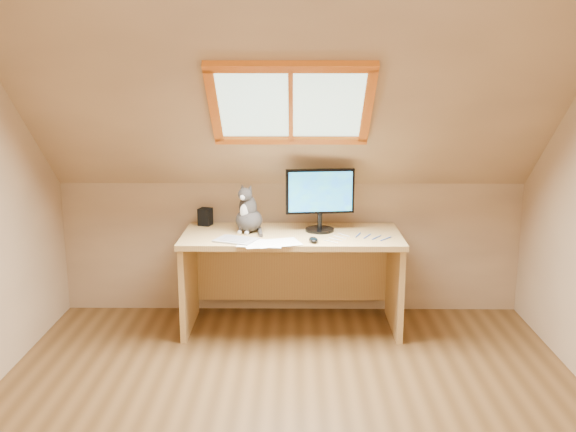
{
  "coord_description": "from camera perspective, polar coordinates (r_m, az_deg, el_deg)",
  "views": [
    {
      "loc": [
        0.03,
        -3.01,
        1.82
      ],
      "look_at": [
        -0.02,
        1.0,
        0.92
      ],
      "focal_mm": 40.0,
      "sensor_mm": 36.0,
      "label": 1
    }
  ],
  "objects": [
    {
      "name": "room_shell",
      "position": [
        2.95,
        0.09,
        5.09
      ],
      "size": [
        3.52,
        3.52,
        2.41
      ],
      "color": "tan",
      "rests_on": "ground"
    },
    {
      "name": "papers",
      "position": [
        4.28,
        -1.77,
        -2.39
      ],
      "size": [
        0.35,
        0.3,
        0.01
      ],
      "color": "white",
      "rests_on": "desk"
    },
    {
      "name": "graphics_tablet",
      "position": [
        4.35,
        -4.66,
        -2.14
      ],
      "size": [
        0.32,
        0.28,
        0.01
      ],
      "primitive_type": "cube",
      "rotation": [
        0.0,
        0.0,
        -0.38
      ],
      "color": "#B2B2B7",
      "rests_on": "desk"
    },
    {
      "name": "desk_speaker",
      "position": [
        4.81,
        -7.36,
        -0.06
      ],
      "size": [
        0.11,
        0.11,
        0.13
      ],
      "primitive_type": "cube",
      "rotation": [
        0.0,
        0.0,
        -0.28
      ],
      "color": "black",
      "rests_on": "desk"
    },
    {
      "name": "ground",
      "position": [
        3.52,
        0.1,
        -18.45
      ],
      "size": [
        3.5,
        3.5,
        0.0
      ],
      "primitive_type": "plane",
      "color": "brown",
      "rests_on": "ground"
    },
    {
      "name": "mouse",
      "position": [
        4.3,
        2.27,
        -2.13
      ],
      "size": [
        0.07,
        0.11,
        0.03
      ],
      "primitive_type": "ellipsoid",
      "rotation": [
        0.0,
        0.0,
        0.14
      ],
      "color": "black",
      "rests_on": "desk"
    },
    {
      "name": "monitor",
      "position": [
        4.55,
        2.87,
        1.82
      ],
      "size": [
        0.49,
        0.21,
        0.45
      ],
      "color": "black",
      "rests_on": "desk"
    },
    {
      "name": "desk",
      "position": [
        4.65,
        0.33,
        -3.98
      ],
      "size": [
        1.54,
        0.67,
        0.7
      ],
      "color": "tan",
      "rests_on": "ground"
    },
    {
      "name": "cables",
      "position": [
        4.44,
        6.28,
        -1.91
      ],
      "size": [
        0.51,
        0.26,
        0.01
      ],
      "color": "silver",
      "rests_on": "desk"
    },
    {
      "name": "cat",
      "position": [
        4.57,
        -3.55,
        0.14
      ],
      "size": [
        0.27,
        0.29,
        0.35
      ],
      "color": "#3F3A38",
      "rests_on": "desk"
    }
  ]
}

